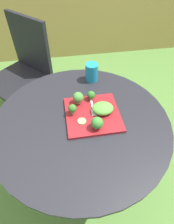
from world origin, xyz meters
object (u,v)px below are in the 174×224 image
object	(u,v)px
fork	(93,107)
drinking_glass	(92,73)
patio_chair	(24,66)
salad_plate	(93,114)

from	to	relation	value
fork	drinking_glass	bearing A→B (deg)	80.97
patio_chair	fork	size ratio (longest dim) A/B	5.83
drinking_glass	salad_plate	bearing A→B (deg)	-99.08
patio_chair	salad_plate	xyz separation A→B (m)	(0.43, -0.80, 0.19)
patio_chair	drinking_glass	xyz separation A→B (m)	(0.48, -0.51, 0.23)
patio_chair	salad_plate	bearing A→B (deg)	-61.58
salad_plate	drinking_glass	world-z (taller)	drinking_glass
drinking_glass	patio_chair	bearing A→B (deg)	133.21
salad_plate	fork	distance (m)	0.04
drinking_glass	fork	bearing A→B (deg)	-99.03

